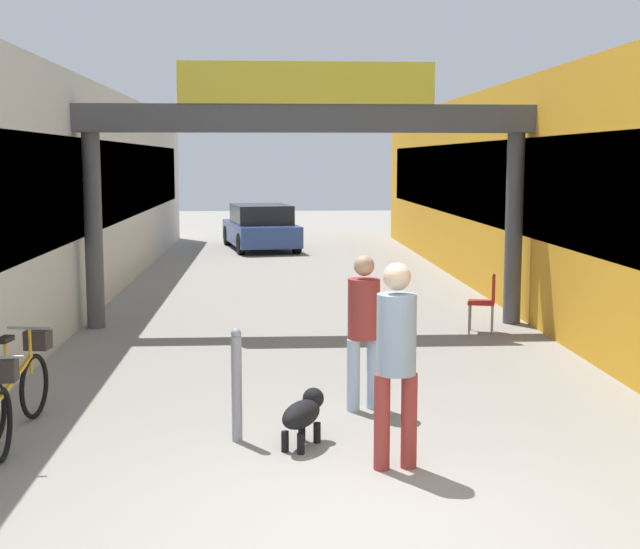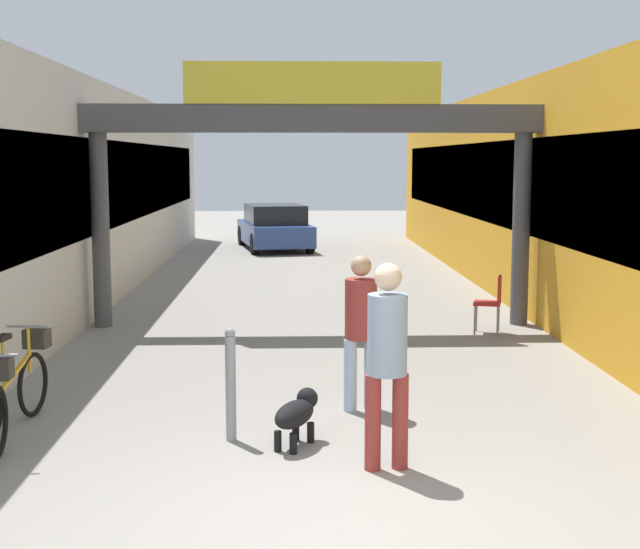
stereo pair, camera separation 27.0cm
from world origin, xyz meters
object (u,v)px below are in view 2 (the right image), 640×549
pedestrian_with_dog (387,352)px  bicycle_orange_second (15,384)px  pedestrian_companion (361,323)px  parked_car_blue (275,227)px  bollard_post_metal (231,384)px  cafe_chair_red_nearer (493,299)px  dog_on_leash (297,413)px

pedestrian_with_dog → bicycle_orange_second: bearing=159.5°
pedestrian_companion → parked_car_blue: (-1.22, 17.24, -0.30)m
bicycle_orange_second → bollard_post_metal: size_ratio=1.54×
parked_car_blue → pedestrian_companion: bearing=-86.0°
cafe_chair_red_nearer → parked_car_blue: bearing=105.2°
bollard_post_metal → cafe_chair_red_nearer: size_ratio=1.22×
bollard_post_metal → pedestrian_with_dog: bearing=-31.1°
pedestrian_with_dog → dog_on_leash: size_ratio=2.53×
bicycle_orange_second → parked_car_blue: bearing=82.7°
pedestrian_with_dog → pedestrian_companion: pedestrian_with_dog is taller
cafe_chair_red_nearer → pedestrian_with_dog: bearing=-110.8°
bicycle_orange_second → pedestrian_with_dog: bearing=-20.5°
pedestrian_with_dog → parked_car_blue: size_ratio=0.42×
pedestrian_with_dog → bicycle_orange_second: pedestrian_with_dog is taller
bicycle_orange_second → cafe_chair_red_nearer: (5.82, 4.62, 0.10)m
dog_on_leash → bicycle_orange_second: (-2.79, 0.66, 0.13)m
bicycle_orange_second → cafe_chair_red_nearer: 7.44m
pedestrian_companion → dog_on_leash: bearing=-120.3°
pedestrian_with_dog → bollard_post_metal: bearing=148.9°
pedestrian_with_dog → dog_on_leash: 1.25m
bollard_post_metal → pedestrian_companion: bearing=37.4°
pedestrian_companion → bollard_post_metal: (-1.31, -1.00, -0.39)m
pedestrian_with_dog → parked_car_blue: 19.12m
pedestrian_companion → pedestrian_with_dog: bearing=-87.5°
pedestrian_companion → dog_on_leash: size_ratio=2.34×
cafe_chair_red_nearer → pedestrian_companion: bearing=-119.7°
bicycle_orange_second → bollard_post_metal: bearing=-12.8°
pedestrian_companion → bollard_post_metal: pedestrian_companion is taller
dog_on_leash → parked_car_blue: bearing=91.7°
bollard_post_metal → dog_on_leash: bearing=-15.3°
pedestrian_companion → cafe_chair_red_nearer: 4.75m
pedestrian_with_dog → cafe_chair_red_nearer: 6.39m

